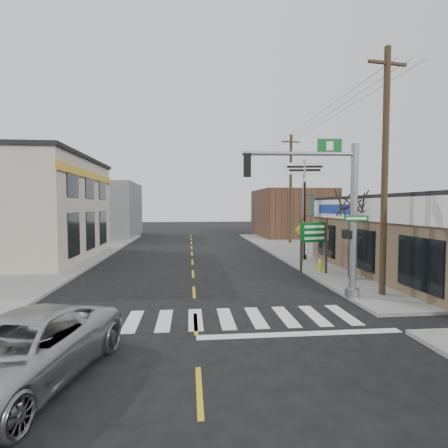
{
  "coord_description": "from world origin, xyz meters",
  "views": [
    {
      "loc": [
        -0.18,
        -10.8,
        3.69
      ],
      "look_at": [
        1.51,
        6.16,
        2.8
      ],
      "focal_mm": 28.0,
      "sensor_mm": 36.0,
      "label": 1
    }
  ],
  "objects": [
    {
      "name": "ground",
      "position": [
        0.0,
        0.0,
        0.0
      ],
      "size": [
        140.0,
        140.0,
        0.0
      ],
      "primitive_type": "plane",
      "color": "black",
      "rests_on": "ground"
    },
    {
      "name": "sidewalk_right",
      "position": [
        9.0,
        13.0,
        0.07
      ],
      "size": [
        6.0,
        38.0,
        0.13
      ],
      "primitive_type": "cube",
      "color": "slate",
      "rests_on": "ground"
    },
    {
      "name": "sidewalk_left",
      "position": [
        -9.0,
        13.0,
        0.07
      ],
      "size": [
        6.0,
        38.0,
        0.13
      ],
      "primitive_type": "cube",
      "color": "slate",
      "rests_on": "ground"
    },
    {
      "name": "center_line",
      "position": [
        0.0,
        8.0,
        0.01
      ],
      "size": [
        0.12,
        56.0,
        0.01
      ],
      "primitive_type": "cube",
      "color": "gold",
      "rests_on": "ground"
    },
    {
      "name": "crosswalk",
      "position": [
        0.0,
        0.4,
        0.01
      ],
      "size": [
        11.0,
        2.2,
        0.01
      ],
      "primitive_type": "cube",
      "color": "silver",
      "rests_on": "ground"
    },
    {
      "name": "bldg_distant_right",
      "position": [
        12.0,
        30.0,
        2.8
      ],
      "size": [
        8.0,
        10.0,
        5.6
      ],
      "primitive_type": "cube",
      "color": "#533525",
      "rests_on": "ground"
    },
    {
      "name": "bldg_distant_left",
      "position": [
        -11.0,
        32.0,
        3.2
      ],
      "size": [
        9.0,
        10.0,
        6.4
      ],
      "primitive_type": "cube",
      "color": "slate",
      "rests_on": "ground"
    },
    {
      "name": "suv",
      "position": [
        -3.64,
        -3.5,
        0.72
      ],
      "size": [
        3.52,
        5.62,
        1.45
      ],
      "primitive_type": "imported",
      "rotation": [
        0.0,
        0.0,
        -0.23
      ],
      "color": "#A4A6A9",
      "rests_on": "ground"
    },
    {
      "name": "traffic_signal_pole",
      "position": [
        5.47,
        2.23,
        3.78
      ],
      "size": [
        4.84,
        0.38,
        6.14
      ],
      "rotation": [
        0.0,
        0.0,
        -0.07
      ],
      "color": "gray",
      "rests_on": "sidewalk_right"
    },
    {
      "name": "guide_sign",
      "position": [
        6.3,
        6.79,
        2.01
      ],
      "size": [
        1.66,
        0.14,
        2.91
      ],
      "rotation": [
        0.0,
        0.0,
        0.27
      ],
      "color": "#42301E",
      "rests_on": "sidewalk_right"
    },
    {
      "name": "fire_hydrant",
      "position": [
        6.85,
        7.27,
        0.49
      ],
      "size": [
        0.21,
        0.21,
        0.66
      ],
      "rotation": [
        0.0,
        0.0,
        0.07
      ],
      "color": "yellow",
      "rests_on": "sidewalk_right"
    },
    {
      "name": "ped_crossing_sign",
      "position": [
        6.59,
        9.4,
        1.95
      ],
      "size": [
        1.03,
        0.07,
        2.64
      ],
      "rotation": [
        0.0,
        0.0,
        -0.25
      ],
      "color": "gray",
      "rests_on": "sidewalk_right"
    },
    {
      "name": "lamp_post",
      "position": [
        7.48,
        11.69,
        3.24
      ],
      "size": [
        0.69,
        0.55,
        5.35
      ],
      "rotation": [
        0.0,
        0.0,
        -0.01
      ],
      "color": "black",
      "rests_on": "sidewalk_right"
    },
    {
      "name": "dance_center_sign",
      "position": [
        9.0,
        16.52,
        5.6
      ],
      "size": [
        3.45,
        0.22,
        7.33
      ],
      "rotation": [
        0.0,
        0.0,
        -0.19
      ],
      "color": "gray",
      "rests_on": "sidewalk_right"
    },
    {
      "name": "bare_tree",
      "position": [
        7.82,
        5.8,
        4.14
      ],
      "size": [
        2.55,
        2.55,
        5.1
      ],
      "rotation": [
        0.0,
        0.0,
        0.04
      ],
      "color": "black",
      "rests_on": "sidewalk_right"
    },
    {
      "name": "shrub_front",
      "position": [
        9.83,
        4.8,
        0.67
      ],
      "size": [
        1.43,
        1.43,
        1.07
      ],
      "primitive_type": "ellipsoid",
      "color": "#1B3A17",
      "rests_on": "sidewalk_right"
    },
    {
      "name": "shrub_back",
      "position": [
        11.0,
        8.16,
        0.5
      ],
      "size": [
        0.99,
        0.99,
        0.74
      ],
      "primitive_type": "ellipsoid",
      "color": "black",
      "rests_on": "sidewalk_right"
    },
    {
      "name": "utility_pole_near",
      "position": [
        7.53,
        2.39,
        5.13
      ],
      "size": [
        1.7,
        0.25,
        9.75
      ],
      "rotation": [
        0.0,
        0.0,
        0.13
      ],
      "color": "#4F4224",
      "rests_on": "sidewalk_right"
    },
    {
      "name": "utility_pole_far",
      "position": [
        9.5,
        21.97,
        5.42
      ],
      "size": [
        1.79,
        0.27,
        10.32
      ],
      "rotation": [
        0.0,
        0.0,
        0.09
      ],
      "color": "#493822",
      "rests_on": "sidewalk_right"
    }
  ]
}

